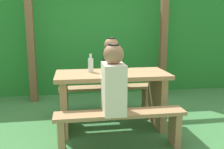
{
  "coord_description": "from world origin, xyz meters",
  "views": [
    {
      "loc": [
        -0.48,
        -3.02,
        1.33
      ],
      "look_at": [
        0.0,
        0.0,
        0.71
      ],
      "focal_mm": 39.89,
      "sensor_mm": 36.0,
      "label": 1
    }
  ],
  "objects": [
    {
      "name": "hedge_backdrop",
      "position": [
        0.0,
        2.07,
        1.02
      ],
      "size": [
        6.4,
        0.73,
        2.04
      ],
      "primitive_type": "cube",
      "color": "#237B2C",
      "rests_on": "ground_plane"
    },
    {
      "name": "bottle_left",
      "position": [
        -0.26,
        0.09,
        0.83
      ],
      "size": [
        0.07,
        0.07,
        0.23
      ],
      "color": "silver",
      "rests_on": "picnic_table"
    },
    {
      "name": "pergola_post_right",
      "position": [
        1.17,
        1.36,
        1.03
      ],
      "size": [
        0.12,
        0.12,
        2.06
      ],
      "primitive_type": "cube",
      "color": "brown",
      "rests_on": "ground_plane"
    },
    {
      "name": "bench_near",
      "position": [
        0.0,
        -0.56,
        0.3
      ],
      "size": [
        1.4,
        0.24,
        0.42
      ],
      "color": "#9E7A51",
      "rests_on": "ground_plane"
    },
    {
      "name": "ground_plane",
      "position": [
        0.0,
        0.0,
        0.0
      ],
      "size": [
        12.0,
        12.0,
        0.0
      ],
      "primitive_type": "plane",
      "color": "#3C773F"
    },
    {
      "name": "person_white_shirt",
      "position": [
        -0.07,
        -0.56,
        0.75
      ],
      "size": [
        0.25,
        0.35,
        0.72
      ],
      "color": "silver",
      "rests_on": "bench_near"
    },
    {
      "name": "bench_far",
      "position": [
        0.0,
        0.56,
        0.3
      ],
      "size": [
        1.4,
        0.24,
        0.42
      ],
      "color": "#9E7A51",
      "rests_on": "ground_plane"
    },
    {
      "name": "pergola_post_left",
      "position": [
        -1.17,
        1.36,
        1.03
      ],
      "size": [
        0.12,
        0.12,
        2.06
      ],
      "primitive_type": "cube",
      "color": "brown",
      "rests_on": "ground_plane"
    },
    {
      "name": "drinking_glass",
      "position": [
        -0.07,
        0.11,
        0.77
      ],
      "size": [
        0.07,
        0.07,
        0.08
      ],
      "primitive_type": "cylinder",
      "color": "silver",
      "rests_on": "picnic_table"
    },
    {
      "name": "person_black_coat",
      "position": [
        0.08,
        0.56,
        0.75
      ],
      "size": [
        0.25,
        0.35,
        0.72
      ],
      "color": "black",
      "rests_on": "bench_far"
    },
    {
      "name": "picnic_table",
      "position": [
        0.0,
        0.0,
        0.5
      ],
      "size": [
        1.4,
        0.64,
        0.74
      ],
      "color": "#9E7A51",
      "rests_on": "ground_plane"
    }
  ]
}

